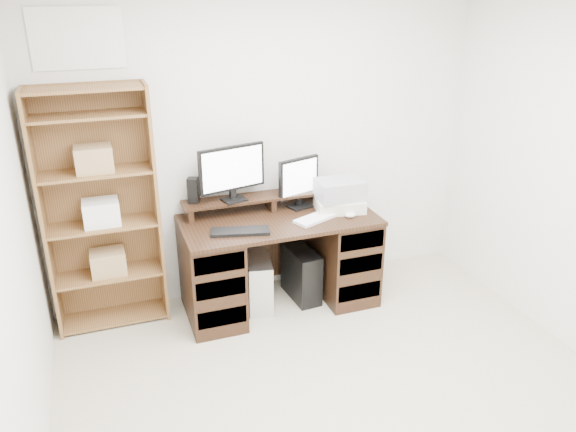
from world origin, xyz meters
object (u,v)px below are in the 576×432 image
tower_black (301,274)px  bookshelf (101,209)px  monitor_wide (232,170)px  monitor_small (299,181)px  printer (339,204)px  tower_silver (259,282)px  desk (279,260)px

tower_black → bookshelf: (-1.48, 0.18, 0.70)m
monitor_wide → monitor_small: monitor_wide is taller
monitor_wide → printer: 0.89m
monitor_small → printer: 0.37m
monitor_small → tower_silver: 0.87m
desk → printer: bearing=-0.1°
desk → bookshelf: 1.40m
desk → bookshelf: bearing=170.5°
tower_black → printer: bearing=-10.6°
desk → tower_black: 0.27m
desk → tower_silver: desk is taller
monitor_small → tower_black: bearing=-117.9°
monitor_wide → tower_black: monitor_wide is taller
desk → monitor_wide: monitor_wide is taller
desk → printer: size_ratio=4.02×
tower_black → bookshelf: size_ratio=0.24×
tower_silver → bookshelf: bearing=-178.4°
desk → printer: (0.51, -0.00, 0.41)m
bookshelf → monitor_small: bearing=-1.7°
desk → tower_silver: size_ratio=3.59×
desk → bookshelf: size_ratio=0.83×
tower_silver → printer: bearing=9.1°
monitor_small → printer: monitor_small is taller
printer → desk: bearing=-169.3°
tower_silver → bookshelf: 1.34m
desk → tower_black: desk is taller
monitor_wide → tower_black: size_ratio=1.21×
monitor_wide → tower_black: (0.51, -0.16, -0.89)m
tower_silver → tower_black: tower_black is taller
printer → bookshelf: (-1.79, 0.21, 0.12)m
monitor_wide → bookshelf: bearing=165.4°
tower_black → monitor_wide: bearing=158.2°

